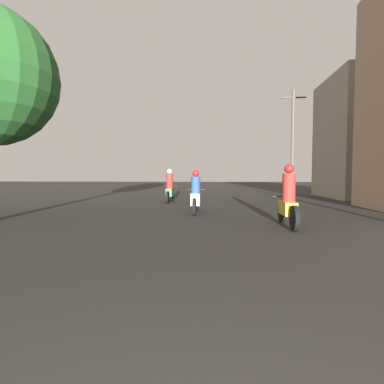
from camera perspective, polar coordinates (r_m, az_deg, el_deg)
motorcycle_yellow at (r=7.99m, az=17.83°, el=-1.81°), size 0.60×1.97×1.60m
motorcycle_silver at (r=10.39m, az=0.73°, el=-0.72°), size 0.60×1.99×1.50m
motorcycle_green at (r=14.59m, az=-4.24°, el=0.57°), size 0.60×2.05×1.63m
building_right_far at (r=20.66m, az=32.13°, el=8.78°), size 5.89×5.37×6.99m
utility_pole_far at (r=20.70m, az=18.63°, el=9.28°), size 1.60×0.20×6.80m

